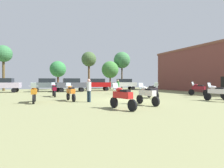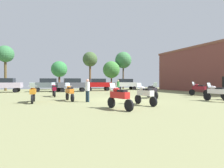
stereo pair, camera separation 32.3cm
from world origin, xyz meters
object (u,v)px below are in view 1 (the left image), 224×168
Objects in this scene: motorcycle_11 at (198,89)px; person_1 at (118,86)px; motorcycle_9 at (54,90)px; tree_1 at (58,69)px; car_3 at (124,83)px; person_2 at (89,89)px; brick_building at (214,69)px; car_5 at (47,84)px; motorcycle_8 at (122,96)px; tree_6 at (122,60)px; motorcycle_2 at (34,93)px; motorcycle_1 at (71,92)px; car_1 at (71,84)px; tree_2 at (3,54)px; tree_3 at (89,60)px; motorcycle_4 at (147,94)px; motorcycle_10 at (153,90)px; car_4 at (97,84)px; tree_4 at (110,70)px; car_2 at (4,84)px; motorcycle_5 at (217,92)px.

person_1 reaches higher than motorcycle_11.
tree_1 is at bearing 81.03° from motorcycle_9.
car_3 is 2.51× the size of person_2.
brick_building is 25.51m from car_5.
motorcycle_8 is 28.54m from tree_6.
brick_building is at bearing -165.96° from motorcycle_2.
motorcycle_8 is at bearing 154.60° from car_3.
motorcycle_1 is 0.47× the size of car_1.
person_1 is (4.35, -7.22, -0.14)m from car_1.
car_5 is at bearing 159.53° from person_1.
tree_2 is at bearing 78.43° from car_3.
tree_3 is at bearing 57.41° from car_3.
motorcycle_11 is 0.29× the size of tree_6.
motorcycle_4 is 4.82m from motorcycle_10.
brick_building reaches higher than car_4.
tree_2 reaches higher than person_1.
person_1 is at bearing 125.72° from motorcycle_11.
motorcycle_1 is at bearing -172.86° from motorcycle_2.
car_3 is 0.77× the size of tree_4.
car_4 is (13.52, -0.60, 0.00)m from car_2.
motorcycle_4 reaches higher than motorcycle_1.
motorcycle_8 is 0.28× the size of tree_6.
brick_building is at bearing -111.81° from car_5.
person_1 is (-5.60, -9.33, -0.14)m from car_3.
person_1 is 0.24× the size of tree_2.
car_3 reaches higher than motorcycle_4.
tree_3 is at bearing 118.33° from person_1.
car_4 is 8.24m from tree_1.
motorcycle_10 is at bearing 164.02° from car_3.
car_4 is at bearing -89.07° from tree_3.
brick_building is 30.90m from car_2.
brick_building is 4.43× the size of car_2.
car_1 reaches higher than motorcycle_10.
brick_building reaches higher than car_2.
tree_3 is 1.27× the size of tree_4.
brick_building reaches higher than car_3.
tree_6 reaches higher than car_3.
person_2 is at bearing 86.18° from motorcycle_8.
tree_2 reaches higher than tree_4.
tree_1 is (-1.22, 6.61, 2.59)m from car_1.
car_4 reaches higher than motorcycle_2.
car_5 is (-23.50, 9.66, -2.30)m from brick_building.
person_2 is at bearing 128.81° from motorcycle_4.
motorcycle_9 is 16.64m from car_3.
car_4 is at bearing -79.10° from motorcycle_10.
motorcycle_5 is at bearing -41.13° from motorcycle_9.
motorcycle_4 is 1.02× the size of motorcycle_10.
car_2 is 22.05m from tree_6.
car_3 is at bearing 48.90° from motorcycle_8.
car_2 reaches higher than motorcycle_8.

